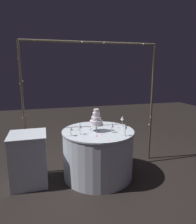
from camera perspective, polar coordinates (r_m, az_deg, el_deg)
ground_plane at (r=3.45m, az=0.00°, el=-17.26°), size 12.00×12.00×0.00m
decorative_arch at (r=3.36m, az=-1.55°, el=7.31°), size 2.26×0.06×2.12m
main_table at (r=3.28m, az=0.00°, el=-11.50°), size 1.12×1.12×0.75m
side_table at (r=3.22m, az=-18.86°, el=-12.40°), size 0.53×0.53×0.78m
tiered_cake at (r=3.06m, az=-0.48°, el=-2.26°), size 0.22×0.22×0.35m
wine_glass_0 at (r=2.88m, az=7.66°, el=-4.15°), size 0.06×0.06×0.18m
wine_glass_1 at (r=3.03m, az=3.92°, el=-3.90°), size 0.06×0.06×0.14m
wine_glass_2 at (r=3.37m, az=6.87°, el=-1.83°), size 0.06×0.06×0.17m
wine_glass_3 at (r=2.90m, az=-7.65°, el=-4.76°), size 0.06×0.06×0.14m
wine_glass_4 at (r=2.93m, az=-5.13°, el=-4.02°), size 0.06×0.06×0.17m
cake_knife at (r=3.28m, az=-2.27°, el=-4.40°), size 0.08×0.29×0.01m
rose_petal_0 at (r=3.53m, az=4.98°, el=-3.31°), size 0.04×0.04×0.00m
rose_petal_1 at (r=3.48m, az=1.11°, el=-3.48°), size 0.03×0.03×0.00m
rose_petal_2 at (r=2.93m, az=-0.29°, el=-6.51°), size 0.04×0.04×0.00m
rose_petal_3 at (r=2.71m, az=3.21°, el=-8.08°), size 0.03×0.03×0.00m
rose_petal_4 at (r=2.86m, az=-0.40°, el=-6.93°), size 0.05×0.05×0.00m
rose_petal_5 at (r=3.16m, az=-7.77°, el=-5.20°), size 0.04×0.04×0.00m
rose_petal_6 at (r=3.29m, az=6.00°, el=-4.48°), size 0.03×0.04×0.00m
rose_petal_7 at (r=3.23m, az=-1.94°, el=-4.70°), size 0.03×0.03×0.00m
rose_petal_8 at (r=3.28m, az=-2.75°, el=-4.44°), size 0.03×0.03×0.00m
rose_petal_9 at (r=3.27m, az=-2.32°, el=-4.51°), size 0.03×0.03×0.00m
rose_petal_10 at (r=2.94m, az=1.06°, el=-6.41°), size 0.04×0.03×0.00m
rose_petal_11 at (r=3.30m, az=5.61°, el=-4.41°), size 0.03×0.02×0.00m
rose_petal_12 at (r=3.18m, az=-5.67°, el=-5.04°), size 0.04×0.03×0.00m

